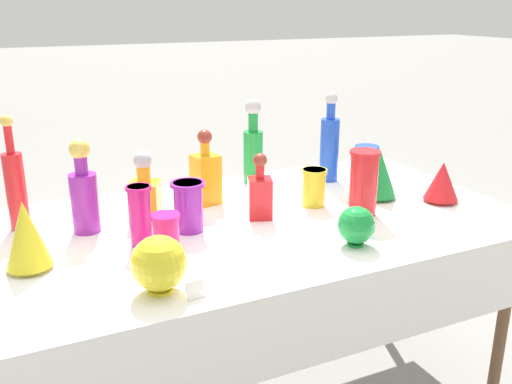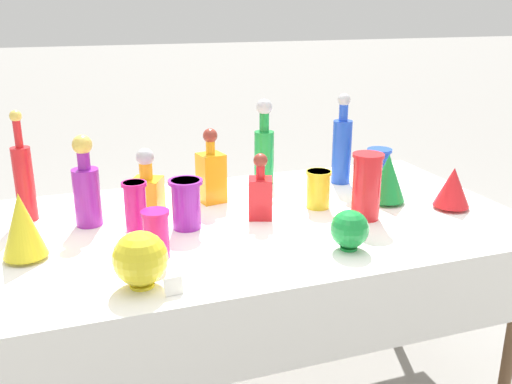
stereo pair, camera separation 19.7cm
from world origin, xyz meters
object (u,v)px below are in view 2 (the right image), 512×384
tall_bottle_3 (86,188)px  fluted_vase_2 (387,178)px  slender_vase_1 (136,209)px  fluted_vase_0 (22,225)px  slender_vase_3 (156,232)px  cardboard_box_behind_left (177,254)px  slender_vase_4 (367,185)px  round_bowl_0 (350,229)px  tall_bottle_0 (24,178)px  round_bowl_1 (140,259)px  tall_bottle_2 (342,146)px  square_decanter_2 (211,173)px  slender_vase_5 (186,202)px  slender_vase_2 (318,188)px  tall_bottle_1 (264,148)px  fluted_vase_1 (453,187)px  slender_vase_0 (379,167)px  square_decanter_1 (260,193)px  square_decanter_0 (147,190)px  cardboard_box_behind_right (258,251)px

tall_bottle_3 → fluted_vase_2: size_ratio=1.66×
slender_vase_1 → fluted_vase_0: 0.33m
slender_vase_3 → cardboard_box_behind_left: size_ratio=0.29×
slender_vase_3 → slender_vase_4: (0.75, 0.08, 0.04)m
round_bowl_0 → tall_bottle_3: bearing=147.2°
tall_bottle_0 → fluted_vase_2: (1.28, -0.26, -0.05)m
tall_bottle_0 → round_bowl_1: size_ratio=2.47×
cardboard_box_behind_left → tall_bottle_0: bearing=-131.0°
tall_bottle_2 → tall_bottle_3: bearing=-171.9°
square_decanter_2 → slender_vase_5: square_decanter_2 is taller
slender_vase_2 → round_bowl_1: 0.82m
tall_bottle_0 → round_bowl_0: (0.94, -0.60, -0.08)m
cardboard_box_behind_left → fluted_vase_2: bearing=-58.4°
tall_bottle_1 → tall_bottle_2: bearing=-19.8°
square_decanter_2 → fluted_vase_1: size_ratio=1.82×
square_decanter_2 → round_bowl_1: size_ratio=1.82×
slender_vase_0 → cardboard_box_behind_left: (-0.69, 0.83, -0.65)m
slender_vase_0 → slender_vase_4: bearing=-127.4°
tall_bottle_0 → square_decanter_2: tall_bottle_0 is taller
fluted_vase_0 → square_decanter_1: bearing=6.8°
fluted_vase_2 → cardboard_box_behind_left: (-0.62, 1.01, -0.66)m
square_decanter_1 → square_decanter_0: bearing=159.1°
tall_bottle_1 → slender_vase_1: size_ratio=1.83×
tall_bottle_3 → square_decanter_1: size_ratio=1.34×
slender_vase_5 → fluted_vase_1: 0.97m
fluted_vase_0 → cardboard_box_behind_right: 1.62m
slender_vase_2 → cardboard_box_behind_left: size_ratio=0.27×
cardboard_box_behind_right → slender_vase_3: bearing=-122.7°
slender_vase_2 → slender_vase_5: (-0.50, -0.04, 0.02)m
tall_bottle_2 → cardboard_box_behind_right: bearing=102.9°
slender_vase_4 → fluted_vase_1: bearing=-2.8°
tall_bottle_3 → round_bowl_0: 0.88m
tall_bottle_2 → square_decanter_0: bearing=-170.7°
square_decanter_1 → slender_vase_0: square_decanter_1 is taller
round_bowl_1 → round_bowl_0: bearing=2.9°
fluted_vase_0 → round_bowl_1: bearing=-43.9°
tall_bottle_3 → cardboard_box_behind_right: (0.89, 0.77, -0.70)m
tall_bottle_3 → fluted_vase_0: size_ratio=1.52×
square_decanter_0 → fluted_vase_1: 1.10m
slender_vase_3 → fluted_vase_0: size_ratio=0.72×
square_decanter_1 → slender_vase_5: (-0.27, -0.01, 0.00)m
slender_vase_0 → slender_vase_2: (-0.34, -0.14, -0.01)m
square_decanter_0 → slender_vase_1: (-0.07, -0.20, 0.01)m
fluted_vase_1 → square_decanter_0: bearing=165.0°
round_bowl_1 → cardboard_box_behind_right: bearing=58.5°
tall_bottle_2 → round_bowl_0: bearing=-115.1°
square_decanter_0 → slender_vase_3: size_ratio=1.69×
square_decanter_0 → round_bowl_0: 0.73m
fluted_vase_1 → cardboard_box_behind_right: 1.29m
square_decanter_0 → square_decanter_2: square_decanter_2 is taller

